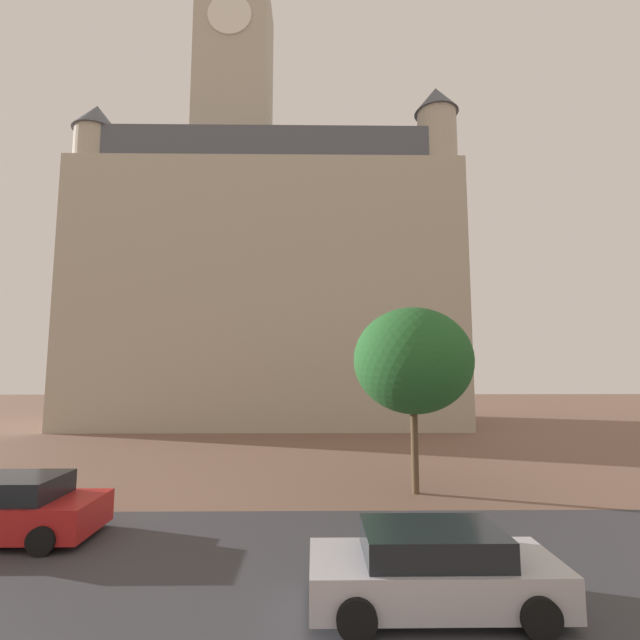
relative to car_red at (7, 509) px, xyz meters
The scene contains 6 objects.
ground_plane 7.70m from the car_red, ahead, with size 120.00×120.00×0.00m, color brown.
street_asphalt_strip 7.84m from the car_red, 11.96° to the right, with size 120.00×7.35×0.00m, color #38383D.
landmark_building 25.53m from the car_red, 80.86° to the left, with size 28.11×10.86×39.77m.
car_red is the anchor object (origin of this frame).
car_silver 10.21m from the car_red, 18.46° to the right, with size 4.34×1.95×1.37m.
tree_curb_far 12.22m from the car_red, 19.14° to the left, with size 4.08×4.08×6.29m.
Camera 1 is at (-0.04, -0.60, 4.19)m, focal length 24.52 mm.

